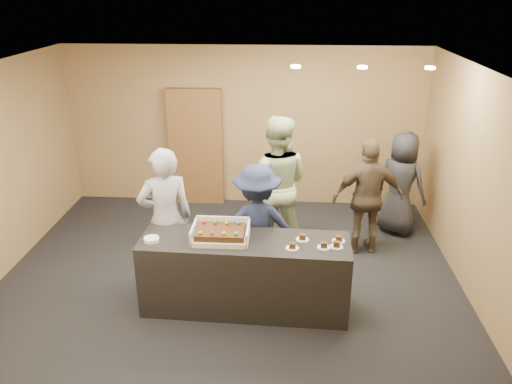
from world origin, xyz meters
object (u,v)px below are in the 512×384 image
plate_stack (151,239)px  person_sage_man (276,185)px  serving_counter (245,274)px  cake_box (221,235)px  sheet_cake (221,232)px  person_brown_extra (368,197)px  person_navy_man (257,226)px  storage_cabinet (196,147)px  person_server_grey (166,219)px  person_dark_suit (401,184)px

plate_stack → person_sage_man: size_ratio=0.09×
serving_counter → cake_box: cake_box is taller
sheet_cake → person_brown_extra: bearing=38.0°
sheet_cake → person_navy_man: size_ratio=0.34×
serving_counter → storage_cabinet: 3.31m
person_server_grey → person_sage_man: person_sage_man is taller
person_dark_suit → plate_stack: bearing=70.9°
person_brown_extra → person_dark_suit: (0.59, 0.67, -0.05)m
sheet_cake → person_navy_man: (0.38, 0.56, -0.19)m
person_sage_man → person_dark_suit: person_sage_man is taller
person_server_grey → person_brown_extra: size_ratio=1.09×
storage_cabinet → person_server_grey: (0.08, -2.63, -0.09)m
serving_counter → person_sage_man: bearing=80.2°
plate_stack → person_dark_suit: person_dark_suit is taller
cake_box → person_brown_extra: size_ratio=0.38×
cake_box → plate_stack: bearing=-172.2°
serving_counter → person_brown_extra: person_brown_extra is taller
person_sage_man → person_brown_extra: (1.29, -0.04, -0.14)m
plate_stack → person_brown_extra: 3.08m
person_navy_man → person_brown_extra: (1.49, 0.91, 0.04)m
serving_counter → storage_cabinet: size_ratio=1.19×
plate_stack → serving_counter: bearing=4.5°
sheet_cake → plate_stack: bearing=-173.9°
storage_cabinet → person_brown_extra: bearing=-30.9°
storage_cabinet → serving_counter: bearing=-70.5°
person_sage_man → person_dark_suit: bearing=-157.1°
storage_cabinet → person_dark_suit: (3.29, -0.95, -0.21)m
cake_box → sheet_cake: size_ratio=1.17×
serving_counter → person_dark_suit: (2.20, 2.13, 0.35)m
person_server_grey → person_brown_extra: bearing=178.5°
cake_box → serving_counter: bearing=-5.0°
person_navy_man → person_dark_suit: 2.62m
plate_stack → storage_cabinet: bearing=90.7°
person_server_grey → storage_cabinet: bearing=-111.0°
sheet_cake → person_server_grey: bearing=148.6°
cake_box → person_sage_man: 1.59m
sheet_cake → person_navy_man: person_navy_man is taller
plate_stack → cake_box: bearing=7.8°
serving_counter → sheet_cake: size_ratio=4.38×
plate_stack → person_server_grey: (0.04, 0.53, -0.00)m
person_navy_man → storage_cabinet: bearing=-72.4°
serving_counter → sheet_cake: (-0.27, -0.00, 0.55)m
person_brown_extra → sheet_cake: bearing=30.2°
storage_cabinet → cake_box: 3.16m
storage_cabinet → person_dark_suit: bearing=-16.0°
sheet_cake → person_server_grey: person_server_grey is taller
person_sage_man → person_server_grey: bearing=42.7°
plate_stack → person_dark_suit: bearing=34.3°
plate_stack → person_server_grey: person_server_grey is taller
serving_counter → cake_box: bearing=177.2°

